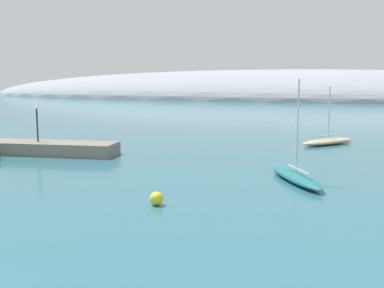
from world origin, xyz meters
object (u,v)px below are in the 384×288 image
object	(u,v)px
sailboat_teal_near_shore	(296,177)
sailboat_sand_mid_mooring	(328,141)
mooring_buoy_yellow	(156,199)
harbor_lamp_post	(37,119)

from	to	relation	value
sailboat_teal_near_shore	sailboat_sand_mid_mooring	distance (m)	21.83
sailboat_teal_near_shore	mooring_buoy_yellow	xyz separation A→B (m)	(-7.60, -9.43, 0.03)
sailboat_teal_near_shore	mooring_buoy_yellow	size ratio (longest dim) A/B	9.44
sailboat_teal_near_shore	mooring_buoy_yellow	bearing A→B (deg)	111.44
mooring_buoy_yellow	sailboat_sand_mid_mooring	bearing A→B (deg)	73.61
sailboat_teal_near_shore	harbor_lamp_post	world-z (taller)	sailboat_teal_near_shore
sailboat_sand_mid_mooring	mooring_buoy_yellow	xyz separation A→B (m)	(-9.18, -31.20, 0.02)
sailboat_teal_near_shore	sailboat_sand_mid_mooring	world-z (taller)	sailboat_teal_near_shore
sailboat_teal_near_shore	sailboat_sand_mid_mooring	xyz separation A→B (m)	(1.57, 21.77, 0.01)
harbor_lamp_post	mooring_buoy_yellow	bearing A→B (deg)	-35.69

